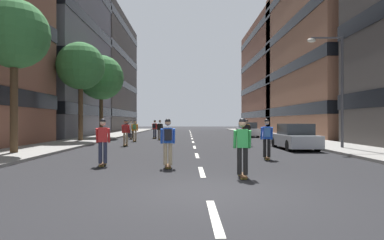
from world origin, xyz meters
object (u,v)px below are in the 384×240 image
object	(u,v)px
skater_10	(168,140)
skater_1	(128,128)
skater_9	(160,129)
street_tree_mid	(14,35)
skater_4	(126,131)
skater_5	(267,136)
skater_6	(155,128)
skater_3	(131,128)
streetlamp_right	(336,79)
skater_2	(247,131)
street_tree_far	(81,66)
street_tree_near	(101,78)
skater_11	(103,140)
skater_8	(135,129)
skater_0	(242,145)
parked_car_near	(247,130)
skater_7	(246,130)
parked_car_mid	(295,137)

from	to	relation	value
skater_10	skater_1	bearing A→B (deg)	104.29
skater_9	skater_10	bearing A→B (deg)	-84.29
street_tree_mid	skater_1	size ratio (longest dim) A/B	4.22
skater_4	skater_9	distance (m)	7.29
skater_5	skater_6	size ratio (longest dim) A/B	1.00
skater_3	streetlamp_right	bearing A→B (deg)	-38.68
skater_2	skater_4	bearing A→B (deg)	179.93
street_tree_mid	skater_2	xyz separation A→B (m)	(12.49, 5.79, -4.92)
skater_3	street_tree_far	bearing A→B (deg)	-130.15
skater_4	street_tree_near	bearing A→B (deg)	112.86
street_tree_far	skater_6	xyz separation A→B (m)	(5.37, 5.19, -5.01)
skater_4	skater_11	bearing A→B (deg)	-84.34
street_tree_far	skater_3	xyz separation A→B (m)	(3.33, 3.95, -5.04)
street_tree_far	skater_6	distance (m)	8.99
street_tree_mid	streetlamp_right	distance (m)	17.49
skater_1	skater_8	world-z (taller)	same
skater_2	skater_11	bearing A→B (deg)	-127.14
street_tree_mid	street_tree_far	xyz separation A→B (m)	(0.00, 9.95, 0.11)
street_tree_mid	skater_6	xyz separation A→B (m)	(5.37, 15.13, -4.89)
skater_3	skater_0	bearing A→B (deg)	-71.46
skater_5	skater_9	xyz separation A→B (m)	(-5.91, 14.71, -0.03)
skater_8	skater_9	distance (m)	2.97
skater_5	skater_1	bearing A→B (deg)	117.84
parked_car_near	skater_0	size ratio (longest dim) A/B	2.47
skater_7	skater_8	size ratio (longest dim) A/B	1.00
parked_car_near	skater_4	bearing A→B (deg)	-130.20
skater_0	skater_11	bearing A→B (deg)	151.33
street_tree_far	skater_8	xyz separation A→B (m)	(4.19, 0.64, -5.01)
skater_9	skater_11	bearing A→B (deg)	-92.65
skater_10	skater_0	bearing A→B (deg)	-41.37
skater_9	skater_11	size ratio (longest dim) A/B	1.00
street_tree_mid	skater_5	world-z (taller)	street_tree_mid
parked_car_near	street_tree_far	xyz separation A→B (m)	(-14.88, -8.32, 5.32)
skater_1	skater_7	bearing A→B (deg)	-35.96
street_tree_mid	skater_6	size ratio (longest dim) A/B	4.22
streetlamp_right	skater_1	world-z (taller)	streetlamp_right
skater_4	skater_6	xyz separation A→B (m)	(1.02, 9.33, 0.00)
parked_car_mid	skater_0	bearing A→B (deg)	-116.44
street_tree_near	skater_10	bearing A→B (deg)	-69.14
parked_car_mid	street_tree_far	distance (m)	17.18
skater_7	skater_10	world-z (taller)	same
skater_1	skater_4	size ratio (longest dim) A/B	1.00
streetlamp_right	skater_0	distance (m)	11.99
skater_2	skater_7	world-z (taller)	same
skater_8	skater_1	bearing A→B (deg)	106.28
street_tree_near	skater_4	distance (m)	12.23
street_tree_near	skater_4	size ratio (longest dim) A/B	4.51
street_tree_far	skater_0	xyz separation A→B (m)	(10.12, -16.30, -5.04)
streetlamp_right	skater_9	distance (m)	15.33
skater_7	streetlamp_right	bearing A→B (deg)	-52.65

